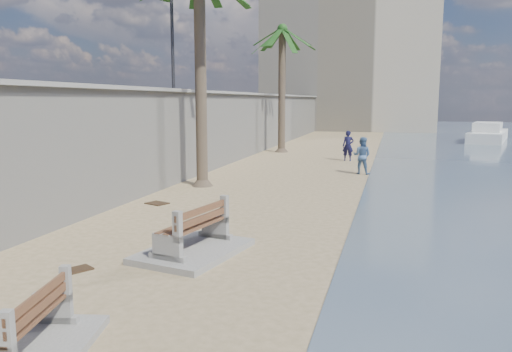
{
  "coord_description": "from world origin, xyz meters",
  "views": [
    {
      "loc": [
        2.96,
        -5.51,
        3.17
      ],
      "look_at": [
        -0.5,
        7.0,
        1.2
      ],
      "focal_mm": 35.0,
      "sensor_mm": 36.0,
      "label": 1
    }
  ],
  "objects_px": {
    "bench_far": "(193,233)",
    "person_b": "(362,154)",
    "palm_back": "(282,31)",
    "bench_near": "(26,329)",
    "person_a": "(348,144)",
    "yacht_far": "(488,136)"
  },
  "relations": [
    {
      "from": "bench_near",
      "to": "person_a",
      "type": "relative_size",
      "value": 1.24
    },
    {
      "from": "bench_near",
      "to": "person_b",
      "type": "xyz_separation_m",
      "value": [
        3.01,
        17.08,
        0.52
      ]
    },
    {
      "from": "bench_near",
      "to": "bench_far",
      "type": "xyz_separation_m",
      "value": [
        0.37,
        4.47,
        0.07
      ]
    },
    {
      "from": "bench_near",
      "to": "person_a",
      "type": "distance_m",
      "value": 21.86
    },
    {
      "from": "palm_back",
      "to": "yacht_far",
      "type": "xyz_separation_m",
      "value": [
        13.9,
        12.79,
        -6.95
      ]
    },
    {
      "from": "bench_far",
      "to": "person_b",
      "type": "distance_m",
      "value": 12.89
    },
    {
      "from": "person_b",
      "to": "yacht_far",
      "type": "relative_size",
      "value": 0.21
    },
    {
      "from": "palm_back",
      "to": "person_a",
      "type": "bearing_deg",
      "value": -38.93
    },
    {
      "from": "palm_back",
      "to": "bench_near",
      "type": "bearing_deg",
      "value": -84.62
    },
    {
      "from": "person_a",
      "to": "person_b",
      "type": "height_order",
      "value": "person_a"
    },
    {
      "from": "bench_near",
      "to": "person_b",
      "type": "relative_size",
      "value": 1.28
    },
    {
      "from": "bench_near",
      "to": "palm_back",
      "type": "bearing_deg",
      "value": 95.38
    },
    {
      "from": "bench_far",
      "to": "person_b",
      "type": "relative_size",
      "value": 1.51
    },
    {
      "from": "person_a",
      "to": "person_b",
      "type": "relative_size",
      "value": 1.03
    },
    {
      "from": "bench_near",
      "to": "yacht_far",
      "type": "relative_size",
      "value": 0.26
    },
    {
      "from": "palm_back",
      "to": "yacht_far",
      "type": "distance_m",
      "value": 20.13
    },
    {
      "from": "palm_back",
      "to": "person_a",
      "type": "distance_m",
      "value": 8.51
    },
    {
      "from": "bench_near",
      "to": "yacht_far",
      "type": "distance_m",
      "value": 39.8
    },
    {
      "from": "person_a",
      "to": "yacht_far",
      "type": "xyz_separation_m",
      "value": [
        9.52,
        16.33,
        -0.57
      ]
    },
    {
      "from": "bench_far",
      "to": "person_b",
      "type": "xyz_separation_m",
      "value": [
        2.64,
        12.6,
        0.45
      ]
    },
    {
      "from": "yacht_far",
      "to": "bench_near",
      "type": "bearing_deg",
      "value": 176.75
    },
    {
      "from": "palm_back",
      "to": "yacht_far",
      "type": "height_order",
      "value": "palm_back"
    }
  ]
}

